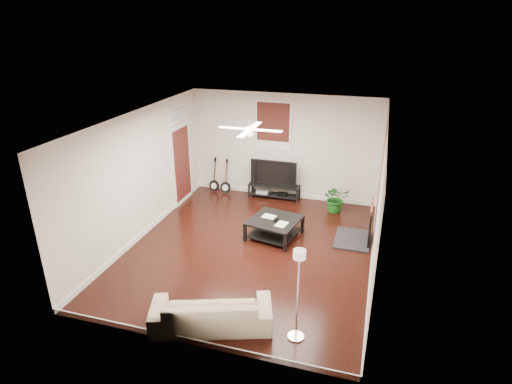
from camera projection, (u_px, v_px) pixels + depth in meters
The scene contains 14 objects.
room at pixel (250, 188), 8.49m from camera, with size 5.01×6.01×2.81m.
brick_accent at pixel (380, 183), 8.72m from camera, with size 0.02×2.20×2.80m, color #9B5432.
fireplace at pixel (361, 222), 9.16m from camera, with size 0.80×1.10×0.92m, color black.
window_back at pixel (273, 126), 10.99m from camera, with size 1.00×0.06×1.30m, color #3D1710.
door_left at pixel (181, 156), 10.88m from camera, with size 0.08×1.00×2.50m, color white.
tv_stand at pixel (274, 191), 11.47m from camera, with size 1.38×0.37×0.39m, color black.
tv at pixel (275, 172), 11.28m from camera, with size 1.23×0.16×0.71m, color black.
coffee_table at pixel (274, 228), 9.44m from camera, with size 1.03×1.03×0.43m, color black.
sofa at pixel (211, 310), 6.71m from camera, with size 1.91×0.75×0.56m, color tan.
floor_lamp at pixel (298, 296), 6.25m from camera, with size 0.26×0.26×1.56m, color silver, non-canonical shape.
potted_plant at pixel (336, 198), 10.60m from camera, with size 0.66×0.57×0.73m, color #1A5C1A.
guitar_left at pixel (214, 175), 11.79m from camera, with size 0.30×0.21×0.96m, color black, non-canonical shape.
guitar_right at pixel (225, 177), 11.67m from camera, with size 0.30×0.21×0.96m, color black, non-canonical shape.
ceiling_fan at pixel (250, 129), 8.03m from camera, with size 1.24×1.24×0.32m, color white, non-canonical shape.
Camera 1 is at (2.36, -7.51, 4.60)m, focal length 29.72 mm.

